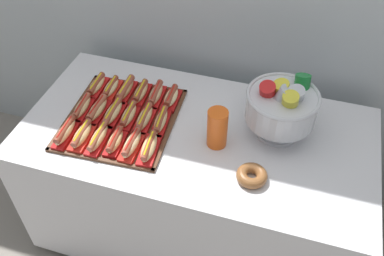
% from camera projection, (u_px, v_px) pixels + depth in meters
% --- Properties ---
extents(ground_plane, '(10.00, 10.00, 0.00)m').
position_uv_depth(ground_plane, '(195.00, 225.00, 2.39)').
color(ground_plane, gray).
extents(buffet_table, '(1.56, 0.79, 0.75)m').
position_uv_depth(buffet_table, '(196.00, 182.00, 2.12)').
color(buffet_table, silver).
rests_on(buffet_table, ground_plane).
extents(serving_tray, '(0.51, 0.55, 0.01)m').
position_uv_depth(serving_tray, '(121.00, 119.00, 1.92)').
color(serving_tray, '#56331E').
rests_on(serving_tray, buffet_table).
extents(hot_dog_0, '(0.07, 0.18, 0.06)m').
position_uv_depth(hot_dog_0, '(66.00, 132.00, 1.82)').
color(hot_dog_0, '#B21414').
rests_on(hot_dog_0, serving_tray).
extents(hot_dog_1, '(0.08, 0.17, 0.06)m').
position_uv_depth(hot_dog_1, '(82.00, 135.00, 1.81)').
color(hot_dog_1, red).
rests_on(hot_dog_1, serving_tray).
extents(hot_dog_2, '(0.07, 0.18, 0.06)m').
position_uv_depth(hot_dog_2, '(98.00, 138.00, 1.79)').
color(hot_dog_2, red).
rests_on(hot_dog_2, serving_tray).
extents(hot_dog_3, '(0.07, 0.16, 0.06)m').
position_uv_depth(hot_dog_3, '(115.00, 142.00, 1.78)').
color(hot_dog_3, '#B21414').
rests_on(hot_dog_3, serving_tray).
extents(hot_dog_4, '(0.07, 0.18, 0.06)m').
position_uv_depth(hot_dog_4, '(132.00, 144.00, 1.77)').
color(hot_dog_4, red).
rests_on(hot_dog_4, serving_tray).
extents(hot_dog_5, '(0.09, 0.18, 0.06)m').
position_uv_depth(hot_dog_5, '(149.00, 148.00, 1.75)').
color(hot_dog_5, red).
rests_on(hot_dog_5, serving_tray).
extents(hot_dog_6, '(0.08, 0.18, 0.06)m').
position_uv_depth(hot_dog_6, '(82.00, 108.00, 1.93)').
color(hot_dog_6, '#B21414').
rests_on(hot_dog_6, serving_tray).
extents(hot_dog_7, '(0.07, 0.18, 0.06)m').
position_uv_depth(hot_dog_7, '(97.00, 110.00, 1.92)').
color(hot_dog_7, '#B21414').
rests_on(hot_dog_7, serving_tray).
extents(hot_dog_8, '(0.07, 0.18, 0.06)m').
position_uv_depth(hot_dog_8, '(113.00, 113.00, 1.91)').
color(hot_dog_8, '#B21414').
rests_on(hot_dog_8, serving_tray).
extents(hot_dog_9, '(0.07, 0.17, 0.06)m').
position_uv_depth(hot_dog_9, '(129.00, 116.00, 1.89)').
color(hot_dog_9, '#B21414').
rests_on(hot_dog_9, serving_tray).
extents(hot_dog_10, '(0.08, 0.18, 0.06)m').
position_uv_depth(hot_dog_10, '(145.00, 118.00, 1.88)').
color(hot_dog_10, red).
rests_on(hot_dog_10, serving_tray).
extents(hot_dog_11, '(0.07, 0.18, 0.06)m').
position_uv_depth(hot_dog_11, '(161.00, 121.00, 1.87)').
color(hot_dog_11, '#B21414').
rests_on(hot_dog_11, serving_tray).
extents(hot_dog_12, '(0.07, 0.17, 0.06)m').
position_uv_depth(hot_dog_12, '(97.00, 86.00, 2.05)').
color(hot_dog_12, red).
rests_on(hot_dog_12, serving_tray).
extents(hot_dog_13, '(0.07, 0.16, 0.05)m').
position_uv_depth(hot_dog_13, '(111.00, 88.00, 2.04)').
color(hot_dog_13, red).
rests_on(hot_dog_13, serving_tray).
extents(hot_dog_14, '(0.06, 0.18, 0.06)m').
position_uv_depth(hot_dog_14, '(126.00, 90.00, 2.02)').
color(hot_dog_14, red).
rests_on(hot_dog_14, serving_tray).
extents(hot_dog_15, '(0.07, 0.18, 0.06)m').
position_uv_depth(hot_dog_15, '(141.00, 93.00, 2.01)').
color(hot_dog_15, '#B21414').
rests_on(hot_dog_15, serving_tray).
extents(hot_dog_16, '(0.07, 0.18, 0.06)m').
position_uv_depth(hot_dog_16, '(156.00, 95.00, 1.99)').
color(hot_dog_16, red).
rests_on(hot_dog_16, serving_tray).
extents(hot_dog_17, '(0.07, 0.16, 0.06)m').
position_uv_depth(hot_dog_17, '(171.00, 98.00, 1.98)').
color(hot_dog_17, '#B21414').
rests_on(hot_dog_17, serving_tray).
extents(punch_bowl, '(0.30, 0.30, 0.27)m').
position_uv_depth(punch_bowl, '(282.00, 105.00, 1.75)').
color(punch_bowl, silver).
rests_on(punch_bowl, buffet_table).
extents(cup_stack, '(0.09, 0.09, 0.18)m').
position_uv_depth(cup_stack, '(217.00, 128.00, 1.76)').
color(cup_stack, '#EA5B19').
rests_on(cup_stack, buffet_table).
extents(donut, '(0.12, 0.12, 0.04)m').
position_uv_depth(donut, '(252.00, 176.00, 1.66)').
color(donut, brown).
rests_on(donut, buffet_table).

